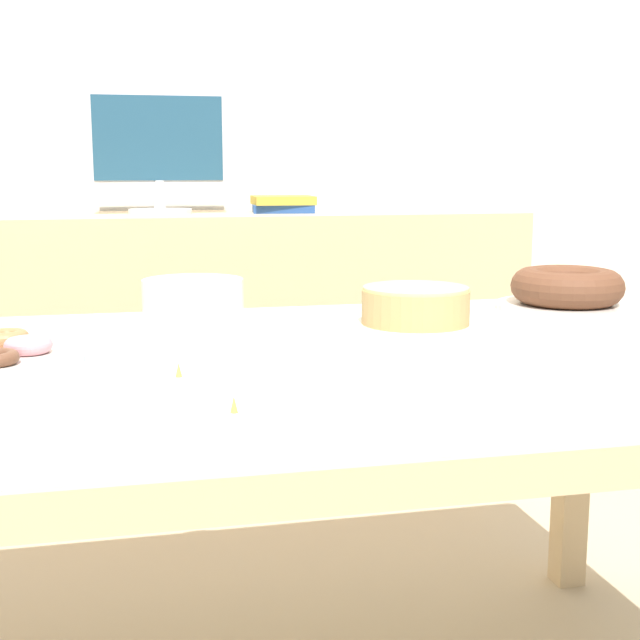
{
  "coord_description": "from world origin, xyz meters",
  "views": [
    {
      "loc": [
        -0.31,
        -1.51,
        1.07
      ],
      "look_at": [
        0.03,
        -0.03,
        0.8
      ],
      "focal_mm": 50.0,
      "sensor_mm": 36.0,
      "label": 1
    }
  ],
  "objects": [
    {
      "name": "sideboard",
      "position": [
        0.0,
        1.38,
        0.46
      ],
      "size": [
        2.03,
        0.44,
        0.91
      ],
      "color": "#D1B284",
      "rests_on": "ground"
    },
    {
      "name": "book_stack",
      "position": [
        0.23,
        1.38,
        0.94
      ],
      "size": [
        0.21,
        0.18,
        0.05
      ],
      "color": "#23478C",
      "rests_on": "sideboard"
    },
    {
      "name": "cake_golden_bundt",
      "position": [
        0.69,
        0.32,
        0.78
      ],
      "size": [
        0.32,
        0.32,
        0.09
      ],
      "color": "silver",
      "rests_on": "dining_table"
    },
    {
      "name": "tealight_centre",
      "position": [
        -0.17,
        -0.42,
        0.75
      ],
      "size": [
        0.04,
        0.04,
        0.04
      ],
      "color": "silver",
      "rests_on": "dining_table"
    },
    {
      "name": "plate_stack",
      "position": [
        -0.15,
        0.34,
        0.79
      ],
      "size": [
        0.21,
        0.21,
        0.09
      ],
      "color": "silver",
      "rests_on": "dining_table"
    },
    {
      "name": "dining_table",
      "position": [
        0.0,
        0.0,
        0.66
      ],
      "size": [
        1.72,
        1.03,
        0.74
      ],
      "color": "silver",
      "rests_on": "ground"
    },
    {
      "name": "wall_back",
      "position": [
        0.0,
        1.68,
        1.3
      ],
      "size": [
        8.0,
        0.1,
        2.6
      ],
      "primitive_type": "cube",
      "color": "silver",
      "rests_on": "ground"
    },
    {
      "name": "tealight_near_cakes",
      "position": [
        -0.22,
        -0.21,
        0.75
      ],
      "size": [
        0.04,
        0.04,
        0.04
      ],
      "color": "silver",
      "rests_on": "dining_table"
    },
    {
      "name": "computer_monitor",
      "position": [
        -0.16,
        1.38,
        1.1
      ],
      "size": [
        0.42,
        0.2,
        0.38
      ],
      "color": "silver",
      "rests_on": "sideboard"
    },
    {
      "name": "cake_chocolate_round",
      "position": [
        0.27,
        0.16,
        0.78
      ],
      "size": [
        0.26,
        0.26,
        0.09
      ],
      "color": "silver",
      "rests_on": "dining_table"
    }
  ]
}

